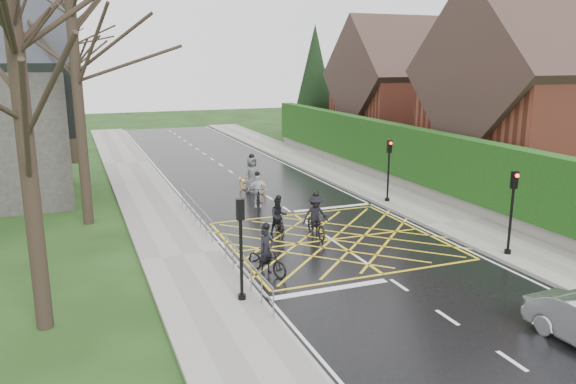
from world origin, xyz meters
TOP-DOWN VIEW (x-y plane):
  - ground at (0.00, 0.00)m, footprint 120.00×120.00m
  - road at (0.00, 0.00)m, footprint 9.00×80.00m
  - sidewalk_right at (6.00, 0.00)m, footprint 3.00×80.00m
  - sidewalk_left at (-6.00, 0.00)m, footprint 3.00×80.00m
  - stone_wall at (7.75, 6.00)m, footprint 0.50×38.00m
  - hedge at (7.75, 6.00)m, footprint 0.90×38.00m
  - house_near at (14.75, 4.00)m, footprint 11.80×9.80m
  - house_far at (14.75, 18.00)m, footprint 9.80×8.80m
  - conifer at (10.75, 26.00)m, footprint 4.60×4.60m
  - tree_front at (-10.50, -4.00)m, footprint 7.56×7.56m
  - tree_near at (-9.00, 6.00)m, footprint 9.24×9.24m
  - tree_mid at (-10.00, 14.00)m, footprint 10.08×10.08m
  - tree_far at (-9.30, 22.00)m, footprint 8.40×8.40m
  - railing_south at (-4.65, -3.50)m, footprint 0.05×5.04m
  - railing_north at (-4.65, 4.00)m, footprint 0.05×6.04m
  - traffic_light_ne at (5.10, 4.20)m, footprint 0.24×0.31m
  - traffic_light_se at (5.10, -4.20)m, footprint 0.24×0.31m
  - traffic_light_sw at (-5.10, -4.50)m, footprint 0.24×0.31m
  - cyclist_rear at (-3.62, -2.52)m, footprint 1.33×1.94m
  - cyclist_back at (-1.70, 1.50)m, footprint 0.80×1.69m
  - cyclist_mid at (-0.40, 0.65)m, footprint 1.16×1.98m
  - cyclist_front at (-1.15, 5.91)m, footprint 1.03×1.85m
  - cyclist_lead at (-0.40, 9.15)m, footprint 1.58×2.28m

SIDE VIEW (x-z plane):
  - ground at x=0.00m, z-range 0.00..0.00m
  - road at x=0.00m, z-range 0.00..0.01m
  - sidewalk_right at x=6.00m, z-range 0.00..0.15m
  - sidewalk_left at x=-6.00m, z-range 0.00..0.15m
  - stone_wall at x=7.75m, z-range 0.00..0.70m
  - cyclist_rear at x=-3.62m, z-range -0.31..1.47m
  - cyclist_back at x=-1.70m, z-range -0.20..1.45m
  - cyclist_front at x=-1.15m, z-range -0.24..1.55m
  - cyclist_mid at x=-0.40m, z-range -0.25..1.63m
  - cyclist_lead at x=-0.40m, z-range -0.32..1.78m
  - railing_south at x=-4.65m, z-range 0.27..1.29m
  - railing_north at x=-4.65m, z-range 0.27..1.30m
  - traffic_light_ne at x=5.10m, z-range 0.06..3.27m
  - traffic_light_se at x=5.10m, z-range 0.06..3.27m
  - traffic_light_sw at x=-5.10m, z-range 0.06..3.27m
  - hedge at x=7.75m, z-range 0.70..3.50m
  - house_far at x=14.75m, z-range -0.79..9.51m
  - house_near at x=14.75m, z-range -0.92..10.38m
  - conifer at x=10.75m, z-range -0.01..9.99m
  - tree_front at x=-10.50m, z-range 1.79..11.15m
  - tree_far at x=-9.30m, z-range 1.99..12.39m
  - tree_near at x=-9.00m, z-range 2.19..13.63m
  - tree_mid at x=-10.00m, z-range 2.39..14.87m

